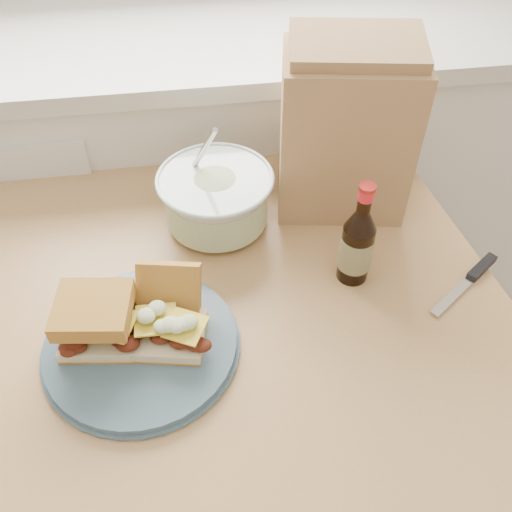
{
  "coord_description": "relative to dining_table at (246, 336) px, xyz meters",
  "views": [
    {
      "loc": [
        -0.01,
        0.37,
        1.52
      ],
      "look_at": [
        0.08,
        1.02,
        0.83
      ],
      "focal_mm": 40.0,
      "sensor_mm": 36.0,
      "label": 1
    }
  ],
  "objects": [
    {
      "name": "paper_bag",
      "position": [
        0.22,
        0.24,
        0.27
      ],
      "size": [
        0.27,
        0.2,
        0.32
      ],
      "primitive_type": "cube",
      "rotation": [
        0.0,
        0.0,
        -0.17
      ],
      "color": "#A98652",
      "rests_on": "dining_table"
    },
    {
      "name": "knife",
      "position": [
        0.42,
        -0.01,
        0.12
      ],
      "size": [
        0.16,
        0.13,
        0.01
      ],
      "rotation": [
        0.0,
        0.0,
        0.63
      ],
      "color": "silver",
      "rests_on": "dining_table"
    },
    {
      "name": "coleslaw_bowl",
      "position": [
        -0.03,
        0.2,
        0.17
      ],
      "size": [
        0.22,
        0.22,
        0.22
      ],
      "color": "silver",
      "rests_on": "dining_table"
    },
    {
      "name": "beer_bottle",
      "position": [
        0.2,
        0.03,
        0.19
      ],
      "size": [
        0.06,
        0.06,
        0.21
      ],
      "rotation": [
        0.0,
        0.0,
        0.01
      ],
      "color": "black",
      "rests_on": "dining_table"
    },
    {
      "name": "sandwich_left",
      "position": [
        -0.24,
        -0.06,
        0.17
      ],
      "size": [
        0.13,
        0.12,
        0.09
      ],
      "rotation": [
        0.0,
        0.0,
        -0.14
      ],
      "color": "beige",
      "rests_on": "plate"
    },
    {
      "name": "cabinet_run",
      "position": [
        -0.06,
        0.7,
        -0.17
      ],
      "size": [
        2.5,
        0.64,
        0.94
      ],
      "color": "white",
      "rests_on": "ground"
    },
    {
      "name": "plate",
      "position": [
        -0.18,
        -0.08,
        0.12
      ],
      "size": [
        0.31,
        0.31,
        0.02
      ],
      "primitive_type": "cylinder",
      "color": "#415969",
      "rests_on": "dining_table"
    },
    {
      "name": "sandwich_right",
      "position": [
        -0.13,
        -0.06,
        0.16
      ],
      "size": [
        0.13,
        0.17,
        0.09
      ],
      "rotation": [
        0.0,
        0.0,
        -0.2
      ],
      "color": "beige",
      "rests_on": "plate"
    },
    {
      "name": "dining_table",
      "position": [
        0.0,
        0.0,
        0.0
      ],
      "size": [
        1.0,
        1.0,
        0.75
      ],
      "rotation": [
        0.0,
        0.0,
        0.13
      ],
      "color": "tan",
      "rests_on": "ground"
    }
  ]
}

